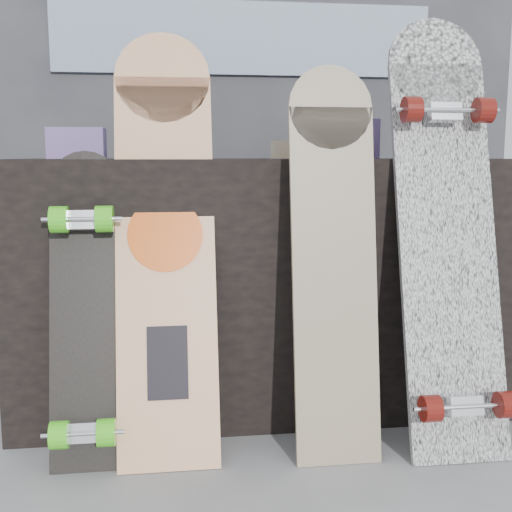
{
  "coord_description": "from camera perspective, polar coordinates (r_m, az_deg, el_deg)",
  "views": [
    {
      "loc": [
        -0.32,
        -1.56,
        0.81
      ],
      "look_at": [
        -0.09,
        0.2,
        0.53
      ],
      "focal_mm": 45.0,
      "sensor_mm": 36.0,
      "label": 1
    }
  ],
  "objects": [
    {
      "name": "ground",
      "position": [
        1.78,
        3.82,
        -18.13
      ],
      "size": [
        60.0,
        60.0,
        0.0
      ],
      "primitive_type": "plane",
      "color": "slate",
      "rests_on": "ground"
    },
    {
      "name": "vendor_table",
      "position": [
        2.12,
        1.3,
        -2.24
      ],
      "size": [
        1.6,
        0.6,
        0.8
      ],
      "primitive_type": "cube",
      "color": "black",
      "rests_on": "ground"
    },
    {
      "name": "booth",
      "position": [
        2.94,
        -1.25,
        14.6
      ],
      "size": [
        2.4,
        0.22,
        2.2
      ],
      "color": "#303035",
      "rests_on": "ground"
    },
    {
      "name": "merch_box_purple",
      "position": [
        2.22,
        -15.62,
        9.62
      ],
      "size": [
        0.18,
        0.12,
        0.1
      ],
      "primitive_type": "cube",
      "color": "#3B3975",
      "rests_on": "vendor_table"
    },
    {
      "name": "merch_box_small",
      "position": [
        2.05,
        8.47,
        10.22
      ],
      "size": [
        0.14,
        0.14,
        0.12
      ],
      "primitive_type": "cube",
      "color": "#3B3975",
      "rests_on": "vendor_table"
    },
    {
      "name": "merch_box_flat",
      "position": [
        2.22,
        4.35,
        9.4
      ],
      "size": [
        0.22,
        0.1,
        0.06
      ],
      "primitive_type": "cube",
      "color": "#D1B78C",
      "rests_on": "vendor_table"
    },
    {
      "name": "longboard_geisha",
      "position": [
        1.77,
        -8.08,
        2.39
      ],
      "size": [
        0.27,
        0.36,
        1.16
      ],
      "rotation": [
        -0.29,
        0.0,
        0.0
      ],
      "color": "beige",
      "rests_on": "ground"
    },
    {
      "name": "longboard_celtic",
      "position": [
        1.72,
        6.93,
        0.49
      ],
      "size": [
        0.23,
        0.2,
        1.05
      ],
      "rotation": [
        -0.17,
        0.0,
        0.0
      ],
      "color": "beige",
      "rests_on": "ground"
    },
    {
      "name": "longboard_cascadia",
      "position": [
        1.85,
        16.61,
        2.84
      ],
      "size": [
        0.28,
        0.39,
        1.2
      ],
      "rotation": [
        -0.27,
        0.0,
        0.0
      ],
      "color": "white",
      "rests_on": "ground"
    },
    {
      "name": "skateboard_dark",
      "position": [
        1.75,
        -14.98,
        -4.26
      ],
      "size": [
        0.19,
        0.3,
        0.83
      ],
      "rotation": [
        -0.26,
        0.0,
        0.0
      ],
      "color": "black",
      "rests_on": "ground"
    }
  ]
}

